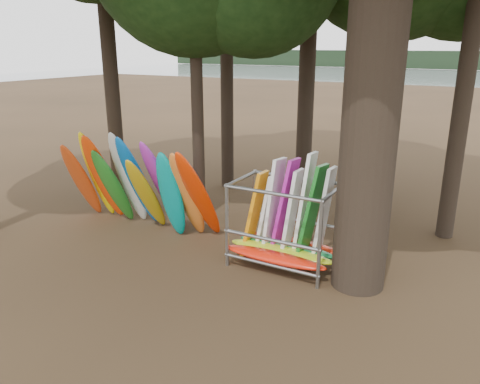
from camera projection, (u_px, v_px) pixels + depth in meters
The scene contains 5 objects.
ground at pixel (197, 254), 12.53m from camera, with size 120.00×120.00×0.00m, color #47331E.
lake at pixel (449, 86), 62.54m from camera, with size 160.00×160.00×0.00m, color gray.
far_shore at pixel (475, 60), 103.61m from camera, with size 160.00×4.00×4.00m, color black.
kayak_row at pixel (139, 186), 13.78m from camera, with size 5.09×2.10×3.14m.
storage_rack at pixel (284, 227), 11.65m from camera, with size 2.79×1.57×2.91m.
Camera 1 is at (6.56, -9.45, 5.36)m, focal length 35.00 mm.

